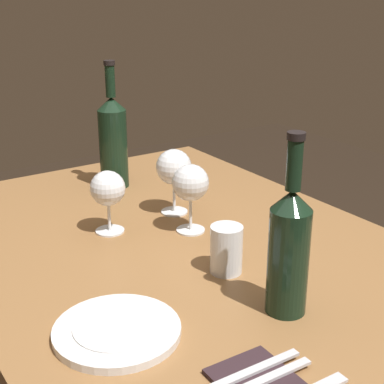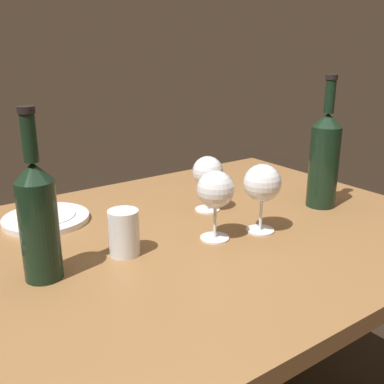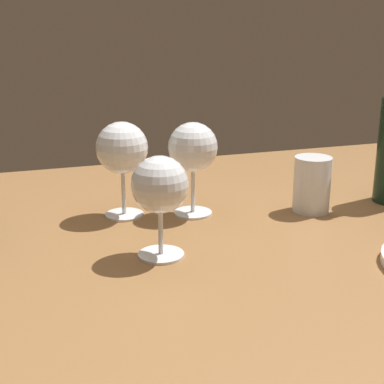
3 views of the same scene
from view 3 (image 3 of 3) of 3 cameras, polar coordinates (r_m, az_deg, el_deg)
name	(u,v)px [view 3 (image 3 of 3)]	position (r m, az deg, el deg)	size (l,w,h in m)	color
dining_table	(237,272)	(0.97, 4.54, -8.03)	(1.30, 0.90, 0.74)	olive
wine_glass_left	(122,149)	(0.94, -7.09, 4.29)	(0.09, 0.09, 0.16)	white
wine_glass_right	(160,187)	(0.77, -3.26, 0.49)	(0.08, 0.08, 0.15)	white
wine_glass_centre	(193,149)	(0.94, 0.09, 4.34)	(0.08, 0.08, 0.16)	white
water_tumbler	(312,187)	(1.00, 12.01, 0.46)	(0.06, 0.06, 0.10)	white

